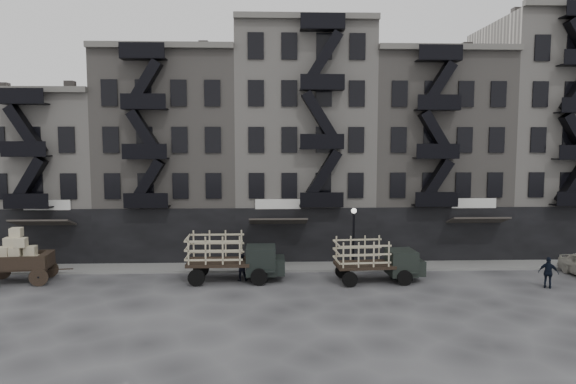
{
  "coord_description": "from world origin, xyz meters",
  "views": [
    {
      "loc": [
        -2.63,
        -30.94,
        8.61
      ],
      "look_at": [
        -1.33,
        4.0,
        5.24
      ],
      "focal_mm": 32.0,
      "sensor_mm": 36.0,
      "label": 1
    }
  ],
  "objects_px": {
    "stake_truck_west": "(232,254)",
    "stake_truck_east": "(376,257)",
    "wagon": "(17,252)",
    "policeman": "(548,273)",
    "pedestrian_mid": "(241,267)"
  },
  "relations": [
    {
      "from": "wagon",
      "to": "stake_truck_east",
      "type": "xyz_separation_m",
      "value": [
        22.11,
        -0.59,
        -0.36
      ]
    },
    {
      "from": "pedestrian_mid",
      "to": "policeman",
      "type": "height_order",
      "value": "policeman"
    },
    {
      "from": "stake_truck_east",
      "to": "pedestrian_mid",
      "type": "xyz_separation_m",
      "value": [
        -8.39,
        0.56,
        -0.71
      ]
    },
    {
      "from": "stake_truck_west",
      "to": "policeman",
      "type": "height_order",
      "value": "stake_truck_west"
    },
    {
      "from": "wagon",
      "to": "stake_truck_east",
      "type": "bearing_deg",
      "value": -7.45
    },
    {
      "from": "wagon",
      "to": "stake_truck_west",
      "type": "distance_m",
      "value": 13.19
    },
    {
      "from": "wagon",
      "to": "stake_truck_east",
      "type": "relative_size",
      "value": 0.75
    },
    {
      "from": "stake_truck_east",
      "to": "policeman",
      "type": "height_order",
      "value": "stake_truck_east"
    },
    {
      "from": "stake_truck_east",
      "to": "policeman",
      "type": "relative_size",
      "value": 2.99
    },
    {
      "from": "stake_truck_west",
      "to": "stake_truck_east",
      "type": "xyz_separation_m",
      "value": [
        8.92,
        -0.55,
        -0.16
      ]
    },
    {
      "from": "wagon",
      "to": "policeman",
      "type": "distance_m",
      "value": 32.13
    },
    {
      "from": "stake_truck_east",
      "to": "wagon",
      "type": "bearing_deg",
      "value": 174.3
    },
    {
      "from": "stake_truck_east",
      "to": "policeman",
      "type": "xyz_separation_m",
      "value": [
        9.92,
        -1.79,
        -0.62
      ]
    },
    {
      "from": "wagon",
      "to": "stake_truck_east",
      "type": "height_order",
      "value": "wagon"
    },
    {
      "from": "stake_truck_east",
      "to": "pedestrian_mid",
      "type": "height_order",
      "value": "stake_truck_east"
    }
  ]
}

